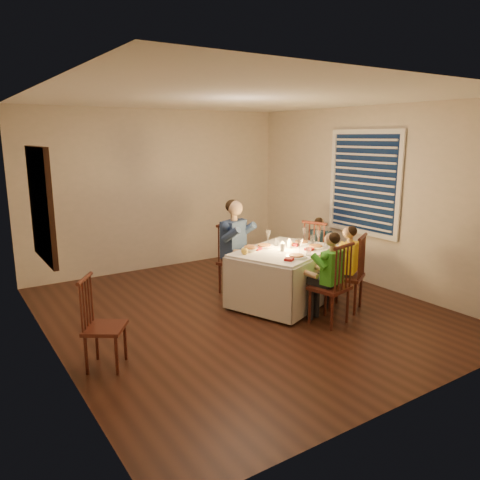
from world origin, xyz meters
TOP-DOWN VIEW (x-y plane):
  - ground at (0.00, 0.00)m, footprint 5.00×5.00m
  - wall_left at (-2.25, 0.00)m, footprint 0.02×5.00m
  - wall_right at (2.25, 0.00)m, footprint 0.02×5.00m
  - wall_back at (0.00, 2.50)m, footprint 4.50×0.02m
  - ceiling at (0.00, 0.00)m, footprint 5.00×5.00m
  - dining_table at (0.64, -0.04)m, footprint 1.66×1.44m
  - chair_adult at (0.33, 0.68)m, footprint 0.53×0.52m
  - chair_near_left at (0.64, -0.88)m, footprint 0.48×0.46m
  - chair_near_right at (1.14, -0.67)m, footprint 0.54×0.54m
  - chair_end at (1.54, 0.29)m, footprint 0.51×0.52m
  - chair_extra at (-1.90, -0.51)m, footprint 0.50×0.51m
  - adult at (0.33, 0.68)m, footprint 0.64×0.62m
  - child_green at (0.64, -0.88)m, footprint 0.44×0.41m
  - child_yellow at (1.14, -0.67)m, footprint 0.48×0.47m
  - child_teal at (1.54, 0.29)m, footprint 0.40×0.42m
  - setting_adult at (0.51, 0.23)m, footprint 0.34×0.34m
  - setting_green at (0.51, -0.43)m, footprint 0.34×0.34m
  - setting_yellow at (1.06, -0.17)m, footprint 0.34×0.34m
  - setting_teal at (1.07, 0.13)m, footprint 0.34×0.34m
  - candle_left at (0.58, -0.07)m, footprint 0.06×0.06m
  - candle_right at (0.74, -0.01)m, footprint 0.06×0.06m
  - squash at (0.06, 0.04)m, footprint 0.09×0.09m
  - orange_fruit at (0.82, 0.08)m, footprint 0.08×0.08m
  - serving_bowl at (0.21, 0.13)m, footprint 0.26×0.26m
  - wall_mirror at (-2.22, 0.30)m, footprint 0.06×0.95m
  - window_blinds at (2.21, 0.10)m, footprint 0.07×1.34m

SIDE VIEW (x-z plane):
  - ground at x=0.00m, z-range 0.00..0.00m
  - chair_adult at x=0.33m, z-range -0.49..0.49m
  - chair_near_left at x=0.64m, z-range -0.49..0.49m
  - chair_near_right at x=1.14m, z-range -0.49..0.49m
  - chair_end at x=1.54m, z-range -0.49..0.49m
  - chair_extra at x=-1.90m, z-range -0.45..0.45m
  - adult at x=0.33m, z-range -0.66..0.66m
  - child_green at x=0.64m, z-range -0.55..0.55m
  - child_yellow at x=1.14m, z-range -0.54..0.54m
  - child_teal at x=1.54m, z-range -0.51..0.51m
  - dining_table at x=0.64m, z-range 0.17..0.86m
  - setting_adult at x=0.51m, z-range 0.72..0.74m
  - setting_green at x=0.51m, z-range 0.72..0.74m
  - setting_yellow at x=1.06m, z-range 0.72..0.74m
  - setting_teal at x=1.07m, z-range 0.72..0.74m
  - serving_bowl at x=0.21m, z-range 0.72..0.77m
  - orange_fruit at x=0.82m, z-range 0.72..0.80m
  - squash at x=0.06m, z-range 0.72..0.81m
  - candle_left at x=0.58m, z-range 0.72..0.82m
  - candle_right at x=0.74m, z-range 0.72..0.82m
  - wall_left at x=-2.25m, z-range 0.00..2.60m
  - wall_right at x=2.25m, z-range 0.00..2.60m
  - wall_back at x=0.00m, z-range 0.00..2.60m
  - wall_mirror at x=-2.22m, z-range 0.92..2.08m
  - window_blinds at x=2.21m, z-range 0.73..2.27m
  - ceiling at x=0.00m, z-range 2.60..2.60m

